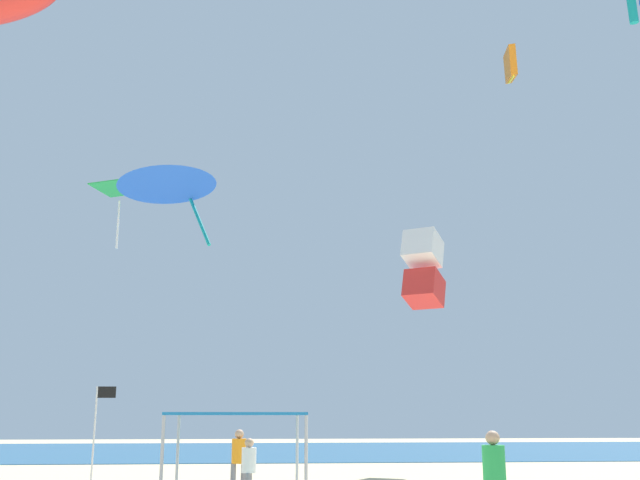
% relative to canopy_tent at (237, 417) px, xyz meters
% --- Properties ---
extents(ocean_strip, '(110.00, 25.65, 0.03)m').
position_rel_canopy_tent_xyz_m(ocean_strip, '(3.25, 30.88, -2.10)').
color(ocean_strip, '#28608C').
rests_on(ocean_strip, ground).
extents(canopy_tent, '(2.97, 3.22, 2.22)m').
position_rel_canopy_tent_xyz_m(canopy_tent, '(0.00, 0.00, 0.00)').
color(canopy_tent, '#B2B2B7').
rests_on(canopy_tent, ground).
extents(person_near_tent, '(0.45, 0.42, 1.76)m').
position_rel_canopy_tent_xyz_m(person_near_tent, '(-0.04, 5.15, -1.08)').
color(person_near_tent, slate).
rests_on(person_near_tent, ground).
extents(person_leftmost, '(0.44, 0.44, 1.87)m').
position_rel_canopy_tent_xyz_m(person_leftmost, '(5.06, -2.54, -1.02)').
color(person_leftmost, brown).
rests_on(person_leftmost, ground).
extents(person_central, '(0.38, 0.42, 1.58)m').
position_rel_canopy_tent_xyz_m(person_central, '(0.27, 2.67, -1.19)').
color(person_central, slate).
rests_on(person_central, ground).
extents(banner_flag, '(0.61, 0.06, 3.04)m').
position_rel_canopy_tent_xyz_m(banner_flag, '(-4.44, 6.74, -0.25)').
color(banner_flag, silver).
rests_on(banner_flag, ground).
extents(kite_diamond_green, '(2.85, 2.85, 3.17)m').
position_rel_canopy_tent_xyz_m(kite_diamond_green, '(-6.41, 18.12, 10.80)').
color(kite_diamond_green, green).
extents(kite_box_white, '(2.14, 2.24, 3.39)m').
position_rel_canopy_tent_xyz_m(kite_box_white, '(7.51, 13.29, 6.19)').
color(kite_box_white, white).
extents(kite_parafoil_orange, '(1.74, 4.65, 2.90)m').
position_rel_canopy_tent_xyz_m(kite_parafoil_orange, '(12.51, 14.72, 16.67)').
color(kite_parafoil_orange, orange).
extents(kite_delta_blue, '(5.84, 5.84, 3.37)m').
position_rel_canopy_tent_xyz_m(kite_delta_blue, '(-3.45, 12.50, 9.72)').
color(kite_delta_blue, blue).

